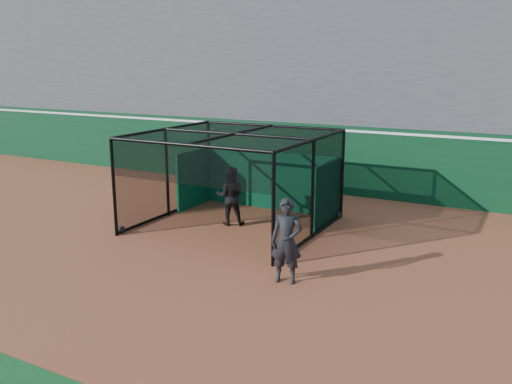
% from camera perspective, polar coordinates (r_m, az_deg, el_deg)
% --- Properties ---
extents(ground, '(120.00, 120.00, 0.00)m').
position_cam_1_polar(ground, '(13.50, -8.02, -7.05)').
color(ground, '#974C2C').
rests_on(ground, ground).
extents(outfield_wall, '(50.00, 0.50, 2.50)m').
position_cam_1_polar(outfield_wall, '(20.40, 6.12, 3.76)').
color(outfield_wall, '#09361A').
rests_on(outfield_wall, ground).
extents(grandstand, '(50.00, 7.85, 8.95)m').
position_cam_1_polar(grandstand, '(23.65, 9.89, 12.73)').
color(grandstand, '#4C4C4F').
rests_on(grandstand, ground).
extents(batting_cage, '(4.97, 4.82, 2.72)m').
position_cam_1_polar(batting_cage, '(15.71, -2.24, 1.18)').
color(batting_cage, black).
rests_on(batting_cage, ground).
extents(batter, '(1.05, 0.97, 1.74)m').
position_cam_1_polar(batter, '(15.98, -2.72, -0.42)').
color(batter, black).
rests_on(batter, ground).
extents(on_deck_player, '(0.78, 0.60, 1.88)m').
position_cam_1_polar(on_deck_player, '(11.77, 3.22, -5.19)').
color(on_deck_player, black).
rests_on(on_deck_player, ground).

